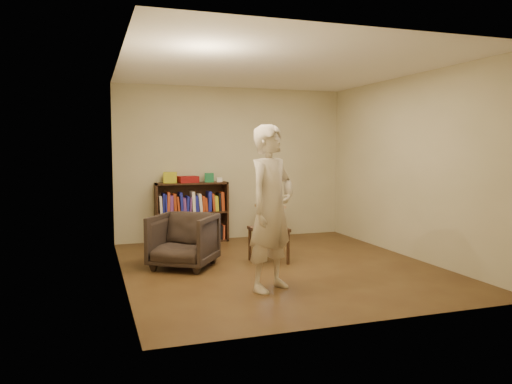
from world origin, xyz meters
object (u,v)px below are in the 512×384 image
object	(u,v)px
stool	(270,212)
person	(271,208)
laptop	(271,223)
armchair	(184,241)
bookshelf	(192,216)
side_table	(269,233)

from	to	relation	value
stool	person	size ratio (longest dim) A/B	0.33
stool	laptop	world-z (taller)	laptop
stool	armchair	size ratio (longest dim) A/B	0.78
stool	person	world-z (taller)	person
armchair	person	bearing A→B (deg)	-27.53
bookshelf	armchair	bearing A→B (deg)	-104.53
side_table	laptop	distance (m)	0.14
armchair	stool	bearing A→B (deg)	73.46
bookshelf	person	xyz separation A→B (m)	(0.28, -3.07, 0.47)
armchair	laptop	bearing A→B (deg)	30.31
stool	laptop	bearing A→B (deg)	-109.73
armchair	person	distance (m)	1.61
armchair	side_table	xyz separation A→B (m)	(1.16, -0.07, 0.05)
side_table	laptop	bearing A→B (deg)	4.95
armchair	side_table	world-z (taller)	armchair
bookshelf	laptop	xyz separation A→B (m)	(0.74, -1.82, 0.10)
stool	armchair	bearing A→B (deg)	-139.85
bookshelf	person	distance (m)	3.12
side_table	laptop	size ratio (longest dim) A/B	1.16
stool	bookshelf	bearing A→B (deg)	167.89
armchair	person	size ratio (longest dim) A/B	0.43
person	armchair	bearing A→B (deg)	87.18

